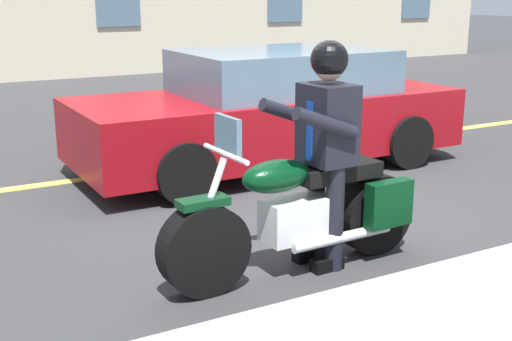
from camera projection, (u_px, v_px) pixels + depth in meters
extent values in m
plane|color=#333335|center=(297.00, 206.00, 6.73)|extent=(80.00, 80.00, 0.00)
cube|color=#E5DB4C|center=(211.00, 162.00, 8.41)|extent=(60.00, 0.16, 0.01)
cylinder|color=black|center=(204.00, 250.00, 4.73)|extent=(0.67, 0.22, 0.66)
cylinder|color=black|center=(374.00, 213.00, 5.50)|extent=(0.67, 0.22, 0.66)
cube|color=silver|center=(298.00, 218.00, 5.10)|extent=(0.57, 0.30, 0.32)
ellipsoid|color=black|center=(277.00, 176.00, 4.91)|extent=(0.57, 0.30, 0.24)
cube|color=black|center=(337.00, 171.00, 5.19)|extent=(0.71, 0.30, 0.12)
cube|color=black|center=(389.00, 204.00, 5.25)|extent=(0.40, 0.13, 0.36)
cube|color=black|center=(353.00, 190.00, 5.62)|extent=(0.40, 0.13, 0.36)
cylinder|color=silver|center=(206.00, 213.00, 4.67)|extent=(0.35, 0.06, 0.76)
cylinder|color=silver|center=(225.00, 154.00, 4.64)|extent=(0.06, 0.60, 0.04)
cube|color=black|center=(203.00, 202.00, 4.64)|extent=(0.36, 0.17, 0.06)
cylinder|color=silver|center=(342.00, 237.00, 5.16)|extent=(0.90, 0.11, 0.08)
cube|color=slate|center=(228.00, 136.00, 4.62)|extent=(0.05, 0.32, 0.28)
cylinder|color=black|center=(335.00, 217.00, 5.13)|extent=(0.14, 0.14, 0.84)
cube|color=black|center=(327.00, 264.00, 5.20)|extent=(0.26, 0.12, 0.10)
cylinder|color=black|center=(316.00, 209.00, 5.33)|extent=(0.14, 0.14, 0.84)
cube|color=black|center=(309.00, 254.00, 5.39)|extent=(0.26, 0.12, 0.10)
cube|color=black|center=(328.00, 124.00, 5.05)|extent=(0.33, 0.41, 0.60)
cube|color=navy|center=(310.00, 131.00, 4.98)|extent=(0.03, 0.07, 0.44)
cylinder|color=black|center=(326.00, 123.00, 4.76)|extent=(0.55, 0.12, 0.28)
cylinder|color=black|center=(291.00, 114.00, 5.12)|extent=(0.55, 0.12, 0.28)
sphere|color=tan|center=(329.00, 66.00, 4.93)|extent=(0.22, 0.22, 0.22)
sphere|color=black|center=(329.00, 59.00, 4.92)|extent=(0.28, 0.28, 0.28)
cube|color=maroon|center=(268.00, 122.00, 8.08)|extent=(4.60, 1.80, 0.70)
cube|color=slate|center=(282.00, 75.00, 8.03)|extent=(2.40, 1.60, 0.60)
cylinder|color=black|center=(185.00, 173.00, 6.74)|extent=(0.64, 0.22, 0.64)
cylinder|color=black|center=(129.00, 140.00, 8.17)|extent=(0.64, 0.22, 0.64)
cylinder|color=black|center=(408.00, 142.00, 8.11)|extent=(0.64, 0.22, 0.64)
cylinder|color=black|center=(326.00, 119.00, 9.54)|extent=(0.64, 0.22, 0.64)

